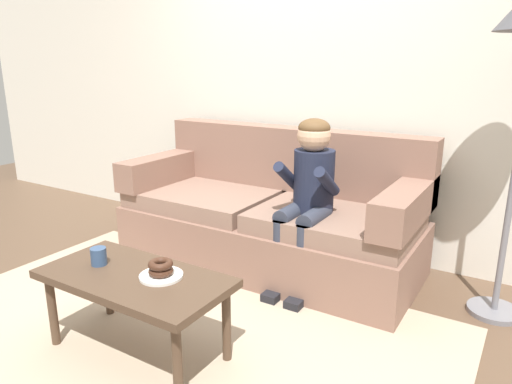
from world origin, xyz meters
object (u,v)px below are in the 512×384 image
at_px(person_child, 308,188).
at_px(mug, 99,256).
at_px(toy_controller, 125,286).
at_px(donut, 161,271).
at_px(couch, 271,217).
at_px(coffee_table, 135,284).

bearing_deg(person_child, mug, -119.00).
bearing_deg(toy_controller, mug, -59.30).
xyz_separation_m(person_child, donut, (-0.26, -1.08, -0.20)).
relative_size(donut, mug, 1.33).
distance_m(couch, coffee_table, 1.34).
distance_m(coffee_table, donut, 0.16).
xyz_separation_m(person_child, mug, (-0.63, -1.14, -0.19)).
xyz_separation_m(mug, toy_controller, (-0.35, 0.46, -0.46)).
distance_m(couch, donut, 1.30).
bearing_deg(donut, coffee_table, -159.34).
relative_size(person_child, donut, 9.18).
bearing_deg(coffee_table, toy_controller, 142.29).
bearing_deg(coffee_table, person_child, 70.88).
bearing_deg(coffee_table, donut, 20.66).
xyz_separation_m(coffee_table, toy_controller, (-0.58, 0.45, -0.36)).
relative_size(couch, donut, 17.67).
distance_m(coffee_table, toy_controller, 0.82).
distance_m(coffee_table, person_child, 1.23).
relative_size(couch, person_child, 1.92).
bearing_deg(mug, couch, 79.81).
relative_size(coffee_table, person_child, 0.87).
bearing_deg(couch, person_child, -28.40).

